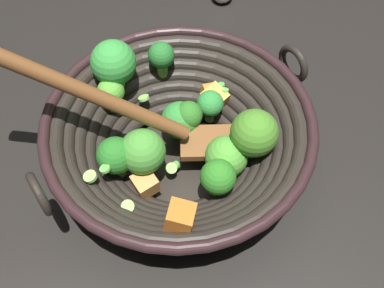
{
  "coord_description": "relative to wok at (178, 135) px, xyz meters",
  "views": [
    {
      "loc": [
        0.26,
        -0.24,
        0.55
      ],
      "look_at": [
        0.0,
        0.02,
        0.03
      ],
      "focal_mm": 44.77,
      "sensor_mm": 36.0,
      "label": 1
    }
  ],
  "objects": [
    {
      "name": "ground_plane",
      "position": [
        0.0,
        0.0,
        -0.06
      ],
      "size": [
        4.0,
        4.0,
        0.0
      ],
      "primitive_type": "plane",
      "color": "black"
    },
    {
      "name": "wok",
      "position": [
        0.0,
        0.0,
        0.0
      ],
      "size": [
        0.34,
        0.37,
        0.25
      ],
      "color": "black",
      "rests_on": "ground"
    }
  ]
}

